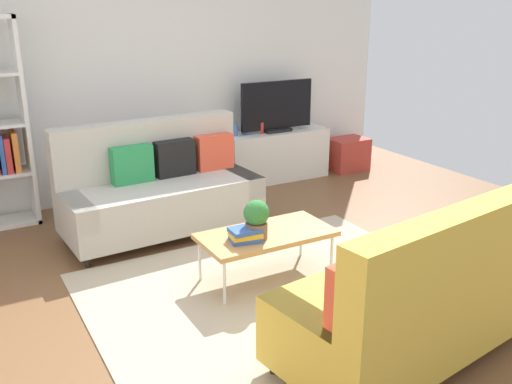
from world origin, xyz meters
The scene contains 16 objects.
ground_plane centered at (0.00, 0.00, 0.00)m, with size 7.68×7.68×0.00m, color brown.
wall_far centered at (0.00, 2.80, 1.45)m, with size 6.40×0.12×2.90m, color white.
area_rug centered at (-0.07, -0.12, 0.01)m, with size 2.90×2.20×0.01m, color tan.
couch_beige centered at (-0.41, 1.50, 0.45)m, with size 1.94×0.94×1.10m.
couch_green centered at (0.27, -1.35, 0.45)m, with size 2.00×1.10×1.10m.
coffee_table centered at (-0.02, 0.08, 0.39)m, with size 1.10×0.56×0.42m.
tv_console centered at (1.52, 2.46, 0.32)m, with size 1.40×0.44×0.64m, color silver.
tv centered at (1.52, 2.44, 0.95)m, with size 1.00×0.20×0.64m.
storage_trunk centered at (2.62, 2.36, 0.22)m, with size 0.52×0.40×0.44m, color #B2382D.
potted_plant centered at (-0.15, 0.01, 0.59)m, with size 0.21×0.21×0.32m.
table_book_0 centered at (-0.25, 0.01, 0.44)m, with size 0.24×0.18×0.04m, color #3359B2.
table_book_1 centered at (-0.25, 0.01, 0.47)m, with size 0.24×0.18×0.04m, color gold.
table_book_2 centered at (-0.25, 0.01, 0.51)m, with size 0.24×0.18×0.03m, color #3359B2.
vase_0 centered at (0.94, 2.51, 0.71)m, with size 0.12×0.12×0.14m, color #4C72B2.
vase_1 centered at (1.11, 2.51, 0.72)m, with size 0.12×0.12×0.16m, color #4C72B2.
bottle_0 centered at (1.29, 2.42, 0.71)m, with size 0.04×0.04×0.14m, color red.
Camera 1 is at (-2.19, -3.61, 2.20)m, focal length 39.71 mm.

